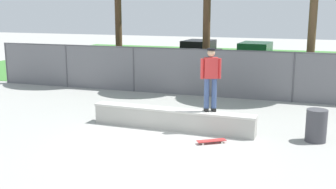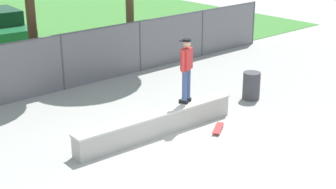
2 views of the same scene
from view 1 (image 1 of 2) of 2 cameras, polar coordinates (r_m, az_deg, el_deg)
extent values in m
plane|color=#9E9E99|center=(11.17, -1.82, -6.90)|extent=(80.00, 80.00, 0.00)
cube|color=#3D7A33|center=(27.14, 10.41, 4.15)|extent=(31.90, 20.00, 0.02)
cube|color=#A8A59E|center=(12.45, 0.55, -3.54)|extent=(5.01, 0.65, 0.57)
cube|color=beige|center=(12.37, 0.56, -2.14)|extent=(5.05, 0.69, 0.06)
cube|color=black|center=(12.15, 5.27, -2.07)|extent=(0.20, 0.28, 0.10)
cube|color=black|center=(12.19, 6.29, -2.04)|extent=(0.20, 0.28, 0.10)
cylinder|color=#384C7A|center=(12.01, 5.34, 0.16)|extent=(0.15, 0.15, 0.88)
cylinder|color=#384C7A|center=(12.05, 6.37, 0.18)|extent=(0.15, 0.15, 0.88)
cube|color=red|center=(11.90, 5.93, 3.66)|extent=(0.44, 0.35, 0.60)
cylinder|color=red|center=(11.86, 4.74, 3.56)|extent=(0.10, 0.10, 0.58)
cylinder|color=red|center=(11.95, 7.11, 3.58)|extent=(0.10, 0.10, 0.58)
sphere|color=tan|center=(11.84, 5.97, 5.72)|extent=(0.22, 0.22, 0.22)
cylinder|color=black|center=(11.83, 5.98, 6.20)|extent=(0.23, 0.23, 0.06)
cube|color=black|center=(11.96, 5.86, 6.15)|extent=(0.23, 0.19, 0.02)
cube|color=red|center=(11.30, 6.00, -6.33)|extent=(0.78, 0.60, 0.02)
cube|color=#B2B2B7|center=(11.40, 7.29, -6.28)|extent=(0.13, 0.15, 0.02)
cube|color=#B2B2B7|center=(11.21, 4.69, -6.54)|extent=(0.13, 0.15, 0.02)
cylinder|color=silver|center=(11.33, 7.44, -6.58)|extent=(0.06, 0.05, 0.05)
cylinder|color=silver|center=(11.48, 7.12, -6.32)|extent=(0.06, 0.05, 0.05)
cylinder|color=silver|center=(11.15, 4.83, -6.84)|extent=(0.06, 0.05, 0.05)
cylinder|color=silver|center=(11.30, 4.54, -6.57)|extent=(0.06, 0.05, 0.05)
cylinder|color=#4C4C51|center=(21.43, -21.37, 4.08)|extent=(0.07, 0.07, 1.95)
cylinder|color=#4C4C51|center=(19.49, -13.80, 3.85)|extent=(0.07, 0.07, 1.95)
cylinder|color=#4C4C51|center=(17.97, -4.76, 3.49)|extent=(0.07, 0.07, 1.95)
cylinder|color=#4C4C51|center=(16.96, 5.63, 2.97)|extent=(0.07, 0.07, 1.95)
cylinder|color=#4C4C51|center=(16.57, 16.90, 2.29)|extent=(0.07, 0.07, 1.95)
cylinder|color=#4C4C51|center=(16.84, 5.70, 6.15)|extent=(19.90, 0.05, 0.05)
cube|color=slate|center=(16.96, 5.63, 2.97)|extent=(19.90, 0.01, 1.95)
cylinder|color=#47301E|center=(20.35, -6.83, 9.04)|extent=(0.32, 0.32, 5.20)
cylinder|color=#47301E|center=(18.05, 5.31, 8.15)|extent=(0.32, 0.32, 4.85)
cylinder|color=brown|center=(17.72, 19.20, 8.00)|extent=(0.32, 0.32, 5.18)
cube|color=black|center=(24.94, 4.09, 5.16)|extent=(2.18, 4.35, 0.70)
cube|color=black|center=(25.01, 4.23, 6.72)|extent=(1.79, 2.24, 0.64)
cylinder|color=black|center=(23.47, 5.09, 3.86)|extent=(0.28, 0.66, 0.64)
cylinder|color=black|center=(24.09, 1.02, 4.11)|extent=(0.28, 0.66, 0.64)
cylinder|color=black|center=(25.93, 6.93, 4.59)|extent=(0.28, 0.66, 0.64)
cylinder|color=black|center=(26.50, 3.18, 4.81)|extent=(0.28, 0.66, 0.64)
cube|color=#1E6638|center=(23.87, 11.79, 4.64)|extent=(2.18, 4.35, 0.70)
cube|color=#10381E|center=(23.94, 11.93, 6.27)|extent=(1.79, 2.24, 0.64)
cylinder|color=black|center=(22.48, 13.30, 3.23)|extent=(0.28, 0.66, 0.64)
cylinder|color=black|center=(22.86, 8.86, 3.55)|extent=(0.28, 0.66, 0.64)
cylinder|color=black|center=(25.02, 14.39, 4.03)|extent=(0.28, 0.66, 0.64)
cylinder|color=black|center=(25.37, 10.37, 4.32)|extent=(0.28, 0.66, 0.64)
cylinder|color=#3F3F44|center=(11.99, 19.74, -4.05)|extent=(0.56, 0.56, 0.90)
camera|label=2|loc=(12.04, -65.37, 15.01)|focal=53.78mm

